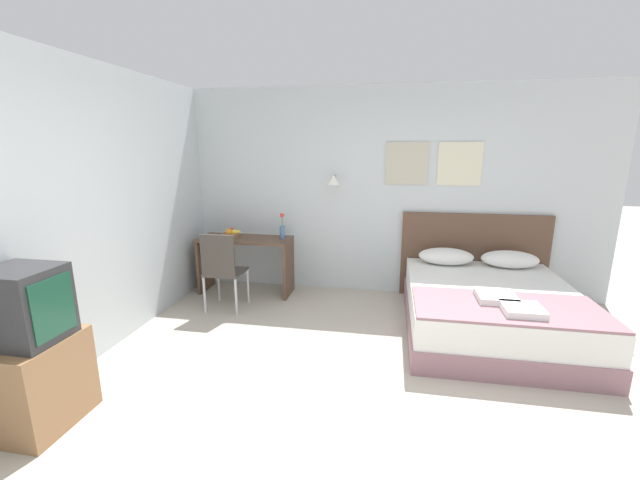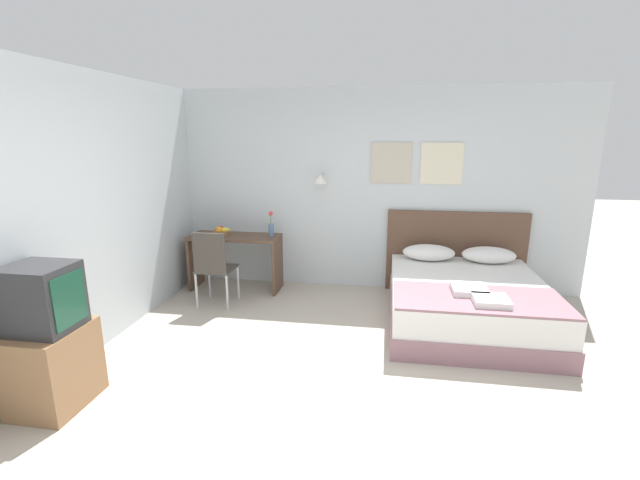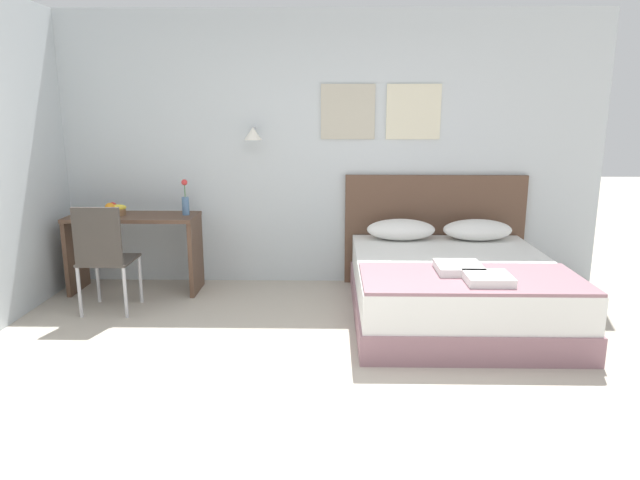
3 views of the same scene
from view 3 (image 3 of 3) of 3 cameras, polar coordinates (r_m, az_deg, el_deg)
name	(u,v)px [view 3 (image 3 of 3)]	position (r m, az deg, el deg)	size (l,w,h in m)	color
ground_plane	(297,413)	(3.47, -2.28, -16.88)	(24.00, 24.00, 0.00)	#B2A899
wall_back	(312,150)	(5.67, -0.77, 8.97)	(5.68, 0.31, 2.65)	silver
bed	(454,289)	(4.93, 13.21, -4.81)	(1.66, 1.95, 0.50)	gray
headboard	(434,230)	(5.81, 11.33, 1.01)	(1.78, 0.06, 1.09)	brown
pillow_left	(401,230)	(5.50, 8.09, 1.04)	(0.65, 0.36, 0.20)	white
pillow_right	(477,230)	(5.63, 15.47, 0.98)	(0.65, 0.36, 0.20)	white
throw_blanket	(472,278)	(4.33, 14.92, -3.73)	(1.61, 0.78, 0.02)	gray
folded_towel_near_foot	(459,268)	(4.43, 13.71, -2.71)	(0.34, 0.34, 0.06)	white
folded_towel_mid_bed	(488,278)	(4.21, 16.45, -3.70)	(0.32, 0.30, 0.06)	white
desk	(135,238)	(5.72, -18.06, 0.17)	(1.20, 0.49, 0.75)	brown
desk_chair	(103,252)	(5.14, -20.86, -1.12)	(0.43, 0.43, 0.95)	#3D3833
fruit_bowl	(113,210)	(5.74, -20.00, 2.81)	(0.26, 0.24, 0.12)	brown
flower_vase	(185,202)	(5.53, -13.31, 3.77)	(0.07, 0.07, 0.34)	#4C7099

